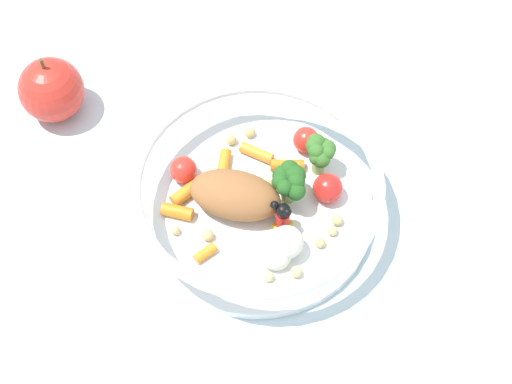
# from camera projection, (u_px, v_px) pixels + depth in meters

# --- Properties ---
(ground_plane) EXTENTS (2.40, 2.40, 0.00)m
(ground_plane) POSITION_uv_depth(u_px,v_px,m) (266.00, 210.00, 0.77)
(ground_plane) COLOR silver
(food_container) EXTENTS (0.24, 0.24, 0.06)m
(food_container) POSITION_uv_depth(u_px,v_px,m) (259.00, 195.00, 0.74)
(food_container) COLOR white
(food_container) RESTS_ON ground_plane
(loose_apple) EXTENTS (0.07, 0.07, 0.08)m
(loose_apple) POSITION_uv_depth(u_px,v_px,m) (51.00, 90.00, 0.81)
(loose_apple) COLOR red
(loose_apple) RESTS_ON ground_plane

